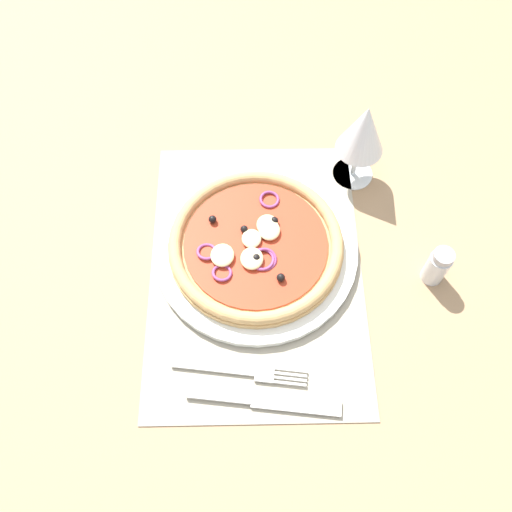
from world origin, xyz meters
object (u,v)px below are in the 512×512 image
Objects in this scene: wine_glass at (363,131)px; knife at (265,401)px; pepper_shaker at (437,266)px; plate at (253,249)px; pizza at (253,244)px; fork at (247,372)px.

knife is at bearing -22.43° from wine_glass.
knife is 30.43cm from pepper_shaker.
pepper_shaker reaches higher than knife.
plate is 1.17× the size of pizza.
plate is at bearing 100.09° from knife.
fork is (18.33, -1.14, -0.34)cm from plate.
pizza is at bearing 100.13° from knife.
pizza is 3.81× the size of pepper_shaker.
plate is 23.48cm from wine_glass.
fork is at bearing -3.53° from pizza.
plate is 1.66× the size of fork.
pepper_shaker reaches higher than plate.
fork is 2.69× the size of pepper_shaker.
pizza is at bearing -39.20° from plate.
pizza is 22.90cm from wine_glass.
wine_glass reaches higher than pizza.
fork is at bearing -62.67° from pepper_shaker.
knife is (22.18, 1.22, -1.96)cm from pizza.
knife is at bearing 3.11° from plate.
pepper_shaker reaches higher than pizza.
plate is at bearing -99.73° from pepper_shaker.
fork is 0.90× the size of knife.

